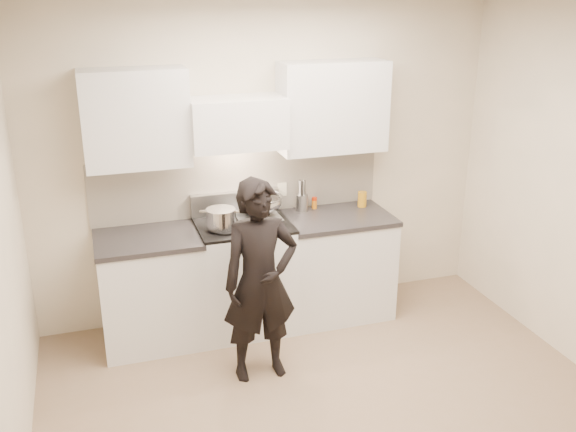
% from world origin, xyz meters
% --- Properties ---
extents(ground_plane, '(4.00, 4.00, 0.00)m').
position_xyz_m(ground_plane, '(0.00, 0.00, 0.00)').
color(ground_plane, '#806953').
extents(room_shell, '(4.04, 3.54, 2.70)m').
position_xyz_m(room_shell, '(-0.06, 0.37, 1.60)').
color(room_shell, beige).
rests_on(room_shell, ground).
extents(stove, '(0.76, 0.65, 0.96)m').
position_xyz_m(stove, '(-0.30, 1.42, 0.47)').
color(stove, silver).
rests_on(stove, ground).
extents(counter_right, '(0.92, 0.67, 0.92)m').
position_xyz_m(counter_right, '(0.53, 1.43, 0.46)').
color(counter_right, silver).
rests_on(counter_right, ground).
extents(counter_left, '(0.82, 0.67, 0.92)m').
position_xyz_m(counter_left, '(-1.08, 1.43, 0.46)').
color(counter_left, silver).
rests_on(counter_left, ground).
extents(wok, '(0.38, 0.47, 0.31)m').
position_xyz_m(wok, '(-0.11, 1.57, 1.06)').
color(wok, '#AEAEB2').
rests_on(wok, stove).
extents(stock_pot, '(0.33, 0.30, 0.16)m').
position_xyz_m(stock_pot, '(-0.50, 1.33, 1.04)').
color(stock_pot, '#AEAEB2').
rests_on(stock_pot, stove).
extents(utensil_crock, '(0.10, 0.10, 0.28)m').
position_xyz_m(utensil_crock, '(0.28, 1.63, 1.00)').
color(utensil_crock, '#AFAFAF').
rests_on(utensil_crock, counter_right).
extents(spice_jar, '(0.05, 0.05, 0.10)m').
position_xyz_m(spice_jar, '(0.40, 1.65, 0.97)').
color(spice_jar, orange).
rests_on(spice_jar, counter_right).
extents(oil_glass, '(0.08, 0.08, 0.14)m').
position_xyz_m(oil_glass, '(0.83, 1.57, 0.99)').
color(oil_glass, '#B47A14').
rests_on(oil_glass, counter_right).
extents(person, '(0.57, 0.39, 1.54)m').
position_xyz_m(person, '(-0.36, 0.68, 0.77)').
color(person, black).
rests_on(person, ground).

